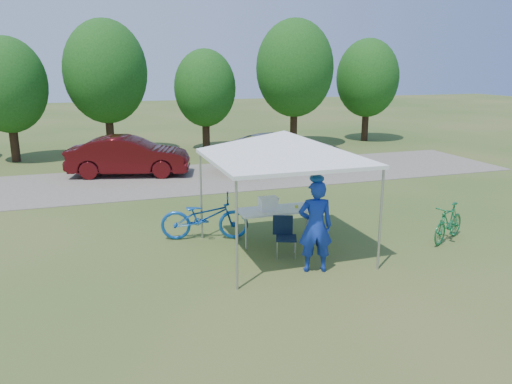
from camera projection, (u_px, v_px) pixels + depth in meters
The scene contains 13 objects.
ground at pixel (283, 252), 11.15m from camera, with size 100.00×100.00×0.00m, color #2D5119.
gravel_strip at pixel (204, 177), 18.50m from camera, with size 24.00×5.00×0.02m, color gray.
canopy at pixel (284, 134), 10.50m from camera, with size 4.53×4.53×3.00m.
treeline at pixel (167, 77), 23.10m from camera, with size 24.89×4.28×6.30m.
folding_table at pixel (278, 211), 11.74m from camera, with size 1.90×0.79×0.78m.
folding_chair at pixel (285, 232), 10.92m from camera, with size 0.57×0.59×0.86m.
cooler at pixel (268, 204), 11.61m from camera, with size 0.42×0.29×0.31m.
ice_cream_cup at pixel (296, 207), 11.81m from camera, with size 0.08×0.08×0.06m, color gold.
cyclist at pixel (315, 226), 9.93m from camera, with size 0.69×0.45×1.89m, color #132E9B.
bike_blue at pixel (205, 217), 11.89m from camera, with size 0.73×2.08×1.09m, color #124B9F.
bike_green at pixel (449, 223), 11.78m from camera, with size 0.42×1.49×0.90m, color #176B37.
minivan at pixel (284, 151), 19.74m from camera, with size 2.43×5.27×1.46m, color #A4A4A0.
sedan at pixel (129, 156), 18.69m from camera, with size 1.55×4.46×1.47m, color #460B0D.
Camera 1 is at (-3.88, -9.74, 4.07)m, focal length 35.00 mm.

